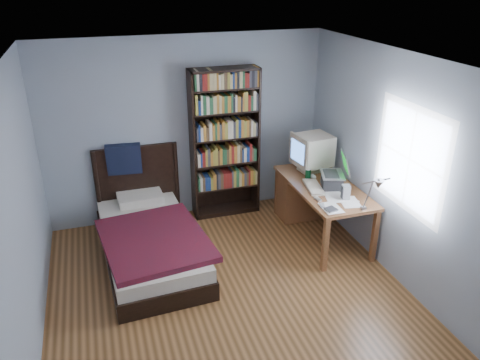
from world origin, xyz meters
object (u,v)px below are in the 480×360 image
Objects in this scene: speaker at (346,192)px; keyboard at (314,187)px; desk_lamp at (376,187)px; bookshelf at (225,144)px; bed at (149,237)px; crt_monitor at (312,151)px; laptop at (333,178)px; desk at (308,193)px; soda_can at (308,174)px.

keyboard is at bearing 135.06° from speaker.
bookshelf reaches higher than desk_lamp.
desk_lamp is 0.26× the size of bed.
crt_monitor is at bearing 88.91° from desk_lamp.
keyboard is at bearing 172.80° from laptop.
keyboard is at bearing -108.85° from desk.
desk is at bearing -138.15° from crt_monitor.
soda_can reaches higher than keyboard.
crt_monitor is at bearing 56.24° from soda_can.
crt_monitor is 0.58m from laptop.
desk is at bearing 5.73° from bed.
desk_lamp reaches higher than soda_can.
laptop is at bearing -86.03° from crt_monitor.
crt_monitor is 0.90× the size of desk_lamp.
keyboard is at bearing 99.88° from desk_lamp.
laptop is 3.47× the size of soda_can.
bookshelf is at bearing 140.87° from speaker.
crt_monitor is at bearing 6.64° from bed.
desk_lamp is (0.02, -1.51, 0.78)m from desk.
crt_monitor is (0.05, 0.04, 0.61)m from desk.
desk is 0.61m from crt_monitor.
laptop is at bearing -80.65° from desk.
desk_lamp is at bearing -63.94° from bookshelf.
desk_lamp is (-0.03, -1.55, 0.17)m from crt_monitor.
crt_monitor is 0.36m from soda_can.
laptop is 0.35m from speaker.
crt_monitor is 2.41m from bed.
keyboard is 0.21× the size of bed.
desk_lamp is 2.34m from bookshelf.
desk is at bearing 99.35° from laptop.
crt_monitor reaches higher than bed.
speaker is (0.06, -0.86, 0.40)m from desk.
keyboard is 0.30m from soda_can.
laptop is (0.08, -0.51, 0.43)m from desk.
bed is (-2.26, -0.26, -0.77)m from crt_monitor.
bed is (-2.06, 0.26, -0.49)m from keyboard.
crt_monitor is at bearing 41.85° from desk.
soda_can is at bearing -123.76° from crt_monitor.
laptop is 0.27m from keyboard.
desk_lamp is 3.19× the size of speaker.
desk_lamp reaches higher than desk.
speaker is at bearing -88.84° from crt_monitor.
soda_can is 1.21m from bookshelf.
soda_can is (-0.19, 0.32, -0.05)m from laptop.
bookshelf reaches higher than keyboard.
crt_monitor is at bearing 105.49° from speaker.
desk is 1.70m from desk_lamp.
desk is 3.43× the size of laptop.
bookshelf reaches higher than soda_can.
crt_monitor is 1.19m from bookshelf.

